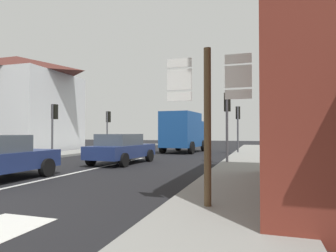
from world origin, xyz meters
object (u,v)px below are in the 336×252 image
at_px(traffic_light_near_right, 227,111).
at_px(delivery_truck, 183,131).
at_px(traffic_light_near_left, 54,118).
at_px(traffic_light_far_left, 108,122).
at_px(sedan_far, 121,148).
at_px(traffic_light_far_right, 238,119).
at_px(route_sign_post, 208,114).

bearing_deg(traffic_light_near_right, delivery_truck, 118.98).
xyz_separation_m(traffic_light_near_left, traffic_light_far_left, (-0.00, 6.66, 0.01)).
relative_size(sedan_far, delivery_truck, 0.84).
relative_size(delivery_truck, traffic_light_far_right, 1.52).
bearing_deg(sedan_far, traffic_light_far_left, 122.79).
bearing_deg(sedan_far, delivery_truck, 84.10).
height_order(traffic_light_near_right, traffic_light_far_left, traffic_light_near_right).
bearing_deg(traffic_light_near_right, sedan_far, -165.81).
bearing_deg(sedan_far, traffic_light_near_right, 14.19).
xyz_separation_m(traffic_light_near_left, traffic_light_near_right, (10.46, -0.46, 0.17)).
height_order(delivery_truck, traffic_light_far_left, traffic_light_far_left).
distance_m(sedan_far, traffic_light_near_left, 5.92).
xyz_separation_m(route_sign_post, traffic_light_near_left, (-11.03, 9.31, 0.50)).
xyz_separation_m(route_sign_post, traffic_light_far_left, (-11.03, 15.97, 0.51)).
bearing_deg(traffic_light_near_left, route_sign_post, -40.19).
distance_m(route_sign_post, traffic_light_near_left, 14.44).
bearing_deg(sedan_far, route_sign_post, -53.42).
xyz_separation_m(sedan_far, traffic_light_near_right, (5.05, 1.28, 1.82)).
distance_m(sedan_far, traffic_light_far_left, 10.12).
distance_m(traffic_light_near_left, traffic_light_far_left, 6.66).
bearing_deg(traffic_light_near_left, sedan_far, -17.83).
height_order(sedan_far, delivery_truck, delivery_truck).
distance_m(traffic_light_far_right, traffic_light_far_left, 10.46).
bearing_deg(traffic_light_far_left, route_sign_post, -55.37).
distance_m(route_sign_post, traffic_light_near_right, 8.89).
height_order(delivery_truck, traffic_light_far_right, traffic_light_far_right).
bearing_deg(route_sign_post, traffic_light_near_right, 93.68).
bearing_deg(traffic_light_far_right, route_sign_post, -87.94).
xyz_separation_m(sedan_far, delivery_truck, (0.90, 8.76, 0.89)).
distance_m(traffic_light_near_right, traffic_light_far_left, 12.65).
bearing_deg(delivery_truck, traffic_light_near_right, -61.02).
bearing_deg(traffic_light_far_right, sedan_far, -121.36).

